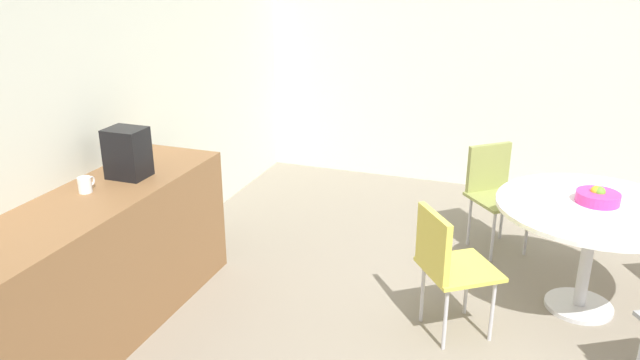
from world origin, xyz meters
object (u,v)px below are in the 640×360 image
at_px(round_table, 592,223).
at_px(chair_yellow, 446,259).
at_px(mug_white, 85,185).
at_px(fruit_bowl, 598,197).
at_px(coffee_maker, 127,153).
at_px(chair_olive, 494,185).

xyz_separation_m(round_table, chair_yellow, (-0.61, 0.83, -0.11)).
height_order(round_table, chair_yellow, chair_yellow).
relative_size(chair_yellow, mug_white, 6.43).
bearing_deg(fruit_bowl, chair_yellow, 128.13).
bearing_deg(round_table, coffee_maker, 107.42).
bearing_deg(fruit_bowl, coffee_maker, 108.39).
xyz_separation_m(chair_olive, chair_yellow, (-1.39, 0.16, 0.00)).
xyz_separation_m(round_table, chair_olive, (0.78, 0.67, -0.11)).
height_order(chair_olive, chair_yellow, same).
xyz_separation_m(fruit_bowl, mug_white, (-1.26, 2.93, 0.16)).
height_order(chair_yellow, mug_white, mug_white).
relative_size(round_table, chair_olive, 1.47).
bearing_deg(coffee_maker, chair_yellow, -81.94).
height_order(fruit_bowl, coffee_maker, coffee_maker).
distance_m(round_table, coffee_maker, 3.00).
bearing_deg(chair_yellow, chair_olive, -6.72).
xyz_separation_m(chair_olive, fruit_bowl, (-0.72, -0.68, 0.26)).
relative_size(fruit_bowl, mug_white, 2.10).
bearing_deg(fruit_bowl, mug_white, 113.31).
distance_m(chair_yellow, fruit_bowl, 1.10).
bearing_deg(fruit_bowl, chair_olive, 43.20).
xyz_separation_m(chair_olive, mug_white, (-1.99, 2.25, 0.43)).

